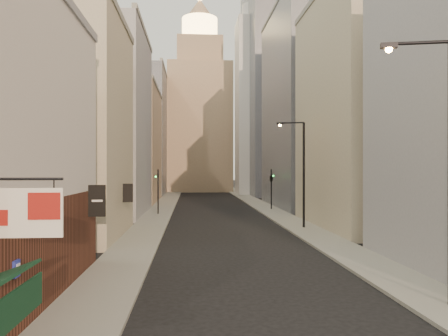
# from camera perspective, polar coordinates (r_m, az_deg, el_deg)

# --- Properties ---
(sidewalk_left) EXTENTS (3.00, 140.00, 0.15)m
(sidewalk_left) POSITION_cam_1_polar(r_m,az_deg,el_deg) (62.24, -7.64, -4.68)
(sidewalk_left) COLOR gray
(sidewalk_left) RESTS_ON ground
(sidewalk_right) EXTENTS (3.00, 140.00, 0.15)m
(sidewalk_right) POSITION_cam_1_polar(r_m,az_deg,el_deg) (62.83, 4.32, -4.64)
(sidewalk_right) COLOR gray
(sidewalk_right) RESTS_ON ground
(left_bldg_beige) EXTENTS (8.00, 12.00, 16.00)m
(left_bldg_beige) POSITION_cam_1_polar(r_m,az_deg,el_deg) (34.29, -19.79, 4.77)
(left_bldg_beige) COLOR tan
(left_bldg_beige) RESTS_ON ground
(left_bldg_grey) EXTENTS (8.00, 16.00, 20.00)m
(left_bldg_grey) POSITION_cam_1_polar(r_m,az_deg,el_deg) (50.01, -14.85, 5.57)
(left_bldg_grey) COLOR gray
(left_bldg_grey) RESTS_ON ground
(left_bldg_tan) EXTENTS (8.00, 18.00, 17.00)m
(left_bldg_tan) POSITION_cam_1_polar(r_m,az_deg,el_deg) (67.63, -12.05, 2.84)
(left_bldg_tan) COLOR #9C8164
(left_bldg_tan) RESTS_ON ground
(left_bldg_wingrid) EXTENTS (8.00, 20.00, 24.00)m
(left_bldg_wingrid) POSITION_cam_1_polar(r_m,az_deg,el_deg) (87.68, -10.27, 4.48)
(left_bldg_wingrid) COLOR gray
(left_bldg_wingrid) RESTS_ON ground
(right_bldg_beige) EXTENTS (8.00, 16.00, 20.00)m
(right_bldg_beige) POSITION_cam_1_polar(r_m,az_deg,el_deg) (40.10, 17.64, 6.95)
(right_bldg_beige) COLOR tan
(right_bldg_beige) RESTS_ON ground
(right_bldg_wingrid) EXTENTS (8.00, 20.00, 26.00)m
(right_bldg_wingrid) POSITION_cam_1_polar(r_m,az_deg,el_deg) (59.36, 10.36, 7.60)
(right_bldg_wingrid) COLOR gray
(right_bldg_wingrid) RESTS_ON ground
(highrise) EXTENTS (21.00, 23.00, 51.20)m
(highrise) POSITION_cam_1_polar(r_m,az_deg,el_deg) (89.82, 9.53, 13.19)
(highrise) COLOR gray
(highrise) RESTS_ON ground
(clock_tower) EXTENTS (14.00, 14.00, 44.90)m
(clock_tower) POSITION_cam_1_polar(r_m,az_deg,el_deg) (99.73, -3.19, 7.18)
(clock_tower) COLOR #9C8164
(clock_tower) RESTS_ON ground
(white_tower) EXTENTS (8.00, 8.00, 41.50)m
(white_tower) POSITION_cam_1_polar(r_m,az_deg,el_deg) (86.94, 4.34, 8.90)
(white_tower) COLOR silver
(white_tower) RESTS_ON ground
(streetlamp_near) EXTENTS (2.54, 0.77, 9.83)m
(streetlamp_near) POSITION_cam_1_polar(r_m,az_deg,el_deg) (17.86, 26.75, 1.50)
(streetlamp_near) COLOR black
(streetlamp_near) RESTS_ON ground
(streetlamp_mid) EXTENTS (2.32, 0.83, 9.05)m
(streetlamp_mid) POSITION_cam_1_polar(r_m,az_deg,el_deg) (37.38, 10.02, 0.03)
(streetlamp_mid) COLOR black
(streetlamp_mid) RESTS_ON ground
(traffic_light_left) EXTENTS (0.58, 0.50, 5.00)m
(traffic_light_left) POSITION_cam_1_polar(r_m,az_deg,el_deg) (48.22, -8.61, -1.81)
(traffic_light_left) COLOR black
(traffic_light_left) RESTS_ON ground
(traffic_light_right) EXTENTS (0.69, 0.69, 5.00)m
(traffic_light_right) POSITION_cam_1_polar(r_m,az_deg,el_deg) (53.64, 6.20, -1.34)
(traffic_light_right) COLOR black
(traffic_light_right) RESTS_ON ground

